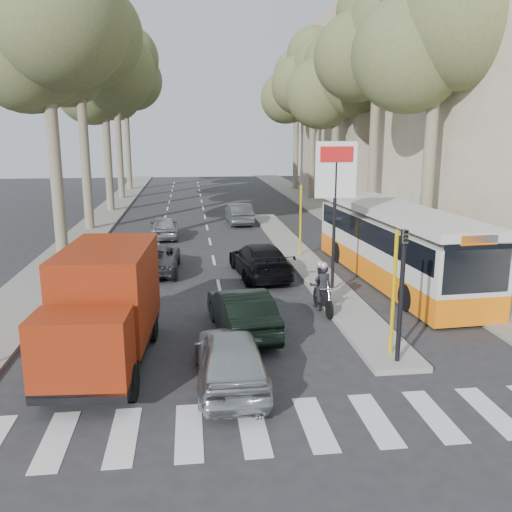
# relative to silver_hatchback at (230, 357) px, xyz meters

# --- Properties ---
(ground) EXTENTS (120.00, 120.00, 0.00)m
(ground) POSITION_rel_silver_hatchback_xyz_m (1.10, 2.00, -0.70)
(ground) COLOR #28282B
(ground) RESTS_ON ground
(sidewalk_right) EXTENTS (3.20, 70.00, 0.12)m
(sidewalk_right) POSITION_rel_silver_hatchback_xyz_m (9.70, 27.00, -0.64)
(sidewalk_right) COLOR gray
(sidewalk_right) RESTS_ON ground
(median_left) EXTENTS (2.40, 64.00, 0.12)m
(median_left) POSITION_rel_silver_hatchback_xyz_m (-6.90, 30.00, -0.64)
(median_left) COLOR gray
(median_left) RESTS_ON ground
(traffic_island) EXTENTS (1.50, 26.00, 0.16)m
(traffic_island) POSITION_rel_silver_hatchback_xyz_m (4.35, 13.00, -0.62)
(traffic_island) COLOR gray
(traffic_island) RESTS_ON ground
(building_far) EXTENTS (11.00, 20.00, 16.00)m
(building_far) POSITION_rel_silver_hatchback_xyz_m (16.60, 36.00, 7.30)
(building_far) COLOR #B7A88E
(building_far) RESTS_ON ground
(billboard) EXTENTS (1.50, 12.10, 5.60)m
(billboard) POSITION_rel_silver_hatchback_xyz_m (4.35, 7.00, 3.00)
(billboard) COLOR yellow
(billboard) RESTS_ON ground
(traffic_light_island) EXTENTS (0.16, 0.41, 3.60)m
(traffic_light_island) POSITION_rel_silver_hatchback_xyz_m (4.35, 0.50, 1.79)
(traffic_light_island) COLOR black
(traffic_light_island) RESTS_ON ground
(tree_l_a) EXTENTS (7.40, 7.20, 14.10)m
(tree_l_a) POSITION_rel_silver_hatchback_xyz_m (-6.77, 14.11, 9.68)
(tree_l_a) COLOR #6B604C
(tree_l_a) RESTS_ON ground
(tree_l_b) EXTENTS (7.40, 7.20, 14.88)m
(tree_l_b) POSITION_rel_silver_hatchback_xyz_m (-6.87, 22.11, 10.37)
(tree_l_b) COLOR #6B604C
(tree_l_b) RESTS_ON ground
(tree_l_c) EXTENTS (7.40, 7.20, 13.71)m
(tree_l_c) POSITION_rel_silver_hatchback_xyz_m (-6.67, 30.11, 9.34)
(tree_l_c) COLOR #6B604C
(tree_l_c) RESTS_ON ground
(tree_l_d) EXTENTS (7.40, 7.20, 15.66)m
(tree_l_d) POSITION_rel_silver_hatchback_xyz_m (-6.77, 38.11, 11.06)
(tree_l_d) COLOR #6B604C
(tree_l_d) RESTS_ON ground
(tree_l_e) EXTENTS (7.40, 7.20, 14.49)m
(tree_l_e) POSITION_rel_silver_hatchback_xyz_m (-6.87, 46.11, 10.03)
(tree_l_e) COLOR #6B604C
(tree_l_e) RESTS_ON ground
(tree_r_a) EXTENTS (7.40, 7.20, 14.10)m
(tree_r_a) POSITION_rel_silver_hatchback_xyz_m (10.23, 12.11, 9.68)
(tree_r_a) COLOR #6B604C
(tree_r_a) RESTS_ON ground
(tree_r_b) EXTENTS (7.40, 7.20, 15.27)m
(tree_r_b) POSITION_rel_silver_hatchback_xyz_m (10.33, 20.11, 10.72)
(tree_r_b) COLOR #6B604C
(tree_r_b) RESTS_ON ground
(tree_r_c) EXTENTS (7.40, 7.20, 13.32)m
(tree_r_c) POSITION_rel_silver_hatchback_xyz_m (10.13, 28.11, 8.99)
(tree_r_c) COLOR #6B604C
(tree_r_c) RESTS_ON ground
(tree_r_d) EXTENTS (7.40, 7.20, 14.88)m
(tree_r_d) POSITION_rel_silver_hatchback_xyz_m (10.23, 36.11, 10.37)
(tree_r_d) COLOR #6B604C
(tree_r_d) RESTS_ON ground
(tree_r_e) EXTENTS (7.40, 7.20, 14.10)m
(tree_r_e) POSITION_rel_silver_hatchback_xyz_m (10.33, 44.11, 9.68)
(tree_r_e) COLOR #6B604C
(tree_r_e) RESTS_ON ground
(silver_hatchback) EXTENTS (1.68, 4.12, 1.40)m
(silver_hatchback) POSITION_rel_silver_hatchback_xyz_m (0.00, 0.00, 0.00)
(silver_hatchback) COLOR #ACB1B5
(silver_hatchback) RESTS_ON ground
(dark_hatchback) EXTENTS (1.97, 4.30, 1.37)m
(dark_hatchback) POSITION_rel_silver_hatchback_xyz_m (0.60, 3.39, -0.02)
(dark_hatchback) COLOR black
(dark_hatchback) RESTS_ON ground
(queue_car_a) EXTENTS (2.14, 4.44, 1.22)m
(queue_car_a) POSITION_rel_silver_hatchback_xyz_m (-2.40, 11.07, -0.09)
(queue_car_a) COLOR #46484D
(queue_car_a) RESTS_ON ground
(queue_car_b) EXTENTS (2.44, 4.99, 1.40)m
(queue_car_b) POSITION_rel_silver_hatchback_xyz_m (1.99, 9.81, -0.00)
(queue_car_b) COLOR black
(queue_car_b) RESTS_ON ground
(queue_car_c) EXTENTS (1.71, 3.78, 1.26)m
(queue_car_c) POSITION_rel_silver_hatchback_xyz_m (-2.35, 18.77, -0.07)
(queue_car_c) COLOR #AAACB2
(queue_car_c) RESTS_ON ground
(queue_car_d) EXTENTS (1.61, 4.19, 1.36)m
(queue_car_d) POSITION_rel_silver_hatchback_xyz_m (2.36, 23.21, -0.02)
(queue_car_d) COLOR #55595D
(queue_car_d) RESTS_ON ground
(queue_car_e) EXTENTS (2.20, 4.56, 1.28)m
(queue_car_e) POSITION_rel_silver_hatchback_xyz_m (-3.14, 11.94, -0.06)
(queue_car_e) COLOR black
(queue_car_e) RESTS_ON ground
(red_truck) EXTENTS (2.49, 5.75, 3.00)m
(red_truck) POSITION_rel_silver_hatchback_xyz_m (-3.09, 1.64, 0.89)
(red_truck) COLOR black
(red_truck) RESTS_ON ground
(city_bus) EXTENTS (3.17, 11.65, 3.04)m
(city_bus) POSITION_rel_silver_hatchback_xyz_m (7.30, 8.53, 0.90)
(city_bus) COLOR orange
(city_bus) RESTS_ON ground
(motorcycle) EXTENTS (0.75, 2.03, 1.73)m
(motorcycle) POSITION_rel_silver_hatchback_xyz_m (3.49, 5.22, 0.09)
(motorcycle) COLOR black
(motorcycle) RESTS_ON ground
(pedestrian_near) EXTENTS (1.06, 0.99, 1.67)m
(pedestrian_near) POSITION_rel_silver_hatchback_xyz_m (8.30, 8.14, 0.26)
(pedestrian_near) COLOR #413753
(pedestrian_near) RESTS_ON sidewalk_right
(pedestrian_far) EXTENTS (1.21, 1.18, 1.82)m
(pedestrian_far) POSITION_rel_silver_hatchback_xyz_m (11.10, 8.29, 0.33)
(pedestrian_far) COLOR brown
(pedestrian_far) RESTS_ON sidewalk_right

